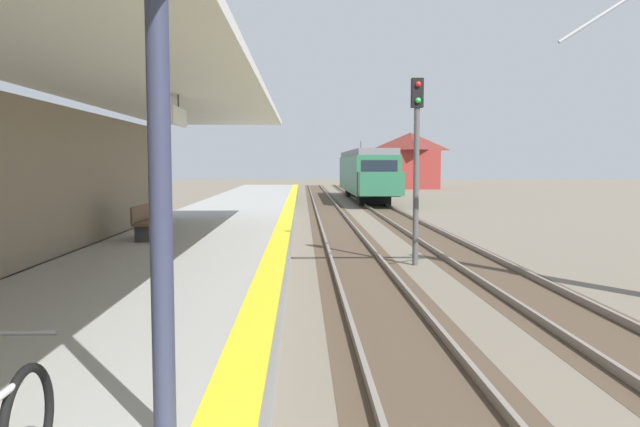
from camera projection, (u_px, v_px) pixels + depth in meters
station_platform at (203, 248)px, 17.80m from camera, size 5.00×80.00×0.91m
station_building_with_canopy at (35, 175)px, 10.76m from camera, size 4.85×24.00×4.43m
track_pair_nearest_platform at (346, 243)px, 21.95m from camera, size 2.34×120.00×0.16m
track_pair_middle at (442, 243)px, 22.05m from camera, size 2.34×120.00×0.16m
approaching_train at (366, 172)px, 48.30m from camera, size 2.93×19.60×4.76m
rail_signal_post at (417, 151)px, 17.21m from camera, size 0.32×0.34×5.20m
platform_bench at (145, 221)px, 15.99m from camera, size 0.45×1.60×0.88m
distant_trackside_house at (410, 159)px, 70.86m from camera, size 6.60×5.28×6.40m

